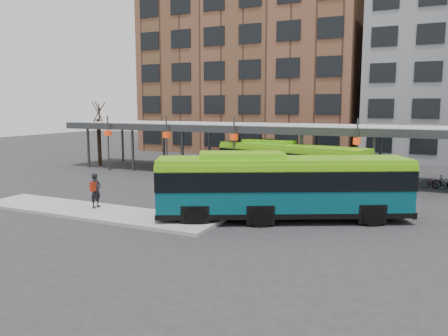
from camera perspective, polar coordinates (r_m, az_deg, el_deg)
ground at (r=23.60m, az=-1.50°, el=-5.70°), size 120.00×120.00×0.00m
boarding_island at (r=24.18m, az=-16.57°, el=-5.49°), size 14.00×3.00×0.18m
canopy at (r=34.97m, az=7.86°, el=5.21°), size 40.00×6.53×4.80m
tree at (r=43.17m, az=-16.00°, el=3.55°), size 1.64×1.64×5.60m
building_brick at (r=56.53m, az=3.98°, el=13.54°), size 26.00×14.00×22.00m
bus_front at (r=21.71m, az=7.54°, el=-2.22°), size 12.17×7.87×3.39m
bus_rear at (r=31.72m, az=8.55°, el=0.78°), size 11.63×5.49×3.15m
pedestrian at (r=24.48m, az=-16.42°, el=-2.80°), size 0.46×0.70×1.89m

